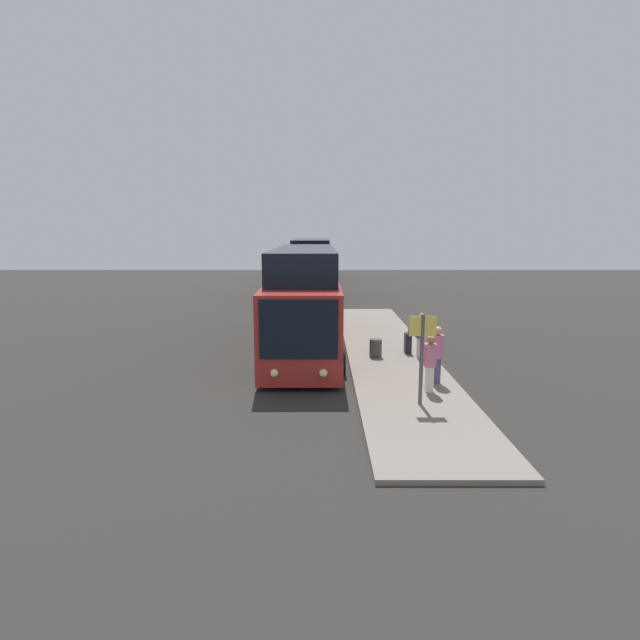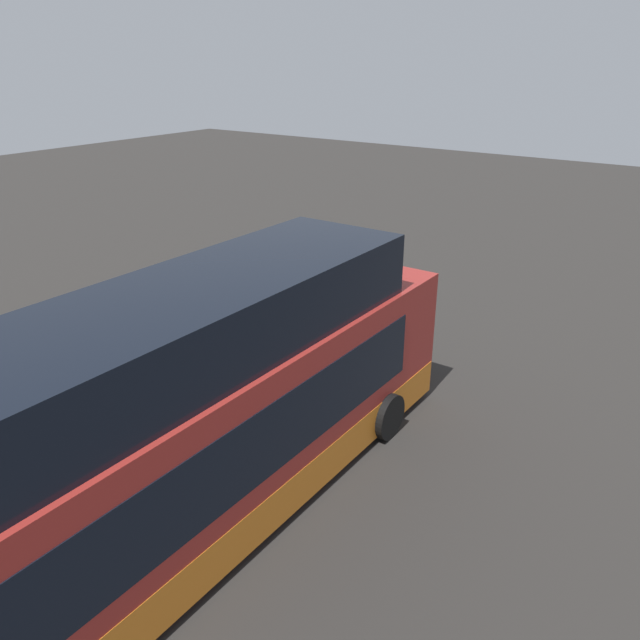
# 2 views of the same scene
# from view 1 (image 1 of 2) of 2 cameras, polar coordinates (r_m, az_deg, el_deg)

# --- Properties ---
(ground) EXTENTS (80.00, 80.00, 0.00)m
(ground) POSITION_cam_1_polar(r_m,az_deg,el_deg) (19.00, -1.79, -3.81)
(ground) COLOR #2B2826
(platform) EXTENTS (20.00, 3.10, 0.12)m
(platform) POSITION_cam_1_polar(r_m,az_deg,el_deg) (19.14, 7.70, -3.60)
(platform) COLOR slate
(platform) RESTS_ON ground
(bus_lead) EXTENTS (12.09, 2.82, 3.91)m
(bus_lead) POSITION_cam_1_polar(r_m,az_deg,el_deg) (20.00, -1.71, 1.92)
(bus_lead) COLOR maroon
(bus_lead) RESTS_ON ground
(bus_second) EXTENTS (11.37, 2.85, 4.00)m
(bus_second) POSITION_cam_1_polar(r_m,az_deg,el_deg) (34.19, -1.00, 5.47)
(bus_second) COLOR maroon
(bus_second) RESTS_ON ground
(bus_third) EXTENTS (11.84, 2.79, 2.88)m
(bus_third) POSITION_cam_1_polar(r_m,az_deg,el_deg) (47.70, -0.71, 6.41)
(bus_third) COLOR maroon
(bus_third) RESTS_ON ground
(passenger_boarding) EXTENTS (0.47, 0.62, 1.72)m
(passenger_boarding) POSITION_cam_1_polar(r_m,az_deg,el_deg) (15.11, 13.16, -3.67)
(passenger_boarding) COLOR #4C476B
(passenger_boarding) RESTS_ON platform
(passenger_waiting) EXTENTS (0.48, 0.48, 1.62)m
(passenger_waiting) POSITION_cam_1_polar(r_m,az_deg,el_deg) (14.28, 12.48, -4.64)
(passenger_waiting) COLOR silver
(passenger_waiting) RESTS_ON platform
(passenger_with_bags) EXTENTS (0.64, 0.48, 1.60)m
(passenger_with_bags) POSITION_cam_1_polar(r_m,az_deg,el_deg) (18.09, 11.54, -1.61)
(passenger_with_bags) COLOR silver
(passenger_with_bags) RESTS_ON platform
(suitcase) EXTENTS (0.38, 0.23, 0.99)m
(suitcase) POSITION_cam_1_polar(r_m,az_deg,el_deg) (18.69, 10.00, -2.63)
(suitcase) COLOR black
(suitcase) RESTS_ON platform
(sign_post) EXTENTS (0.10, 0.69, 2.39)m
(sign_post) POSITION_cam_1_polar(r_m,az_deg,el_deg) (13.08, 11.58, -3.06)
(sign_post) COLOR #4C4C51
(sign_post) RESTS_ON platform
(trash_bin) EXTENTS (0.44, 0.44, 0.65)m
(trash_bin) POSITION_cam_1_polar(r_m,az_deg,el_deg) (18.00, 6.38, -3.20)
(trash_bin) COLOR #3F3F44
(trash_bin) RESTS_ON platform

